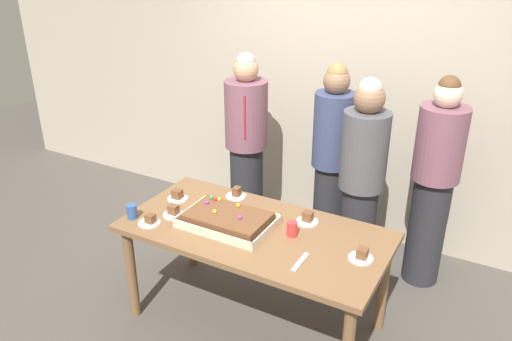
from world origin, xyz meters
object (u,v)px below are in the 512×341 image
at_px(plated_slice_far_right, 361,256).
at_px(cake_server_utensil, 300,262).
at_px(party_table, 255,241).
at_px(plated_slice_near_left, 177,196).
at_px(person_back_corner, 361,185).
at_px(person_green_shirt_behind, 246,147).
at_px(drink_cup_nearest, 292,229).
at_px(plated_slice_center_front, 236,194).
at_px(drink_cup_middle, 132,211).
at_px(plated_slice_far_left, 307,219).
at_px(person_striped_tie_right, 434,182).
at_px(plated_slice_near_right, 150,221).
at_px(person_serving_front, 331,161).
at_px(plated_slice_center_back, 174,212).
at_px(sheet_cake, 227,219).

distance_m(plated_slice_far_right, cake_server_utensil, 0.37).
bearing_deg(plated_slice_far_right, party_table, -179.44).
relative_size(party_table, cake_server_utensil, 8.82).
distance_m(plated_slice_near_left, person_back_corner, 1.35).
bearing_deg(person_green_shirt_behind, cake_server_utensil, 17.87).
bearing_deg(plated_slice_near_left, person_green_shirt_behind, 85.98).
bearing_deg(drink_cup_nearest, plated_slice_center_front, 154.01).
distance_m(drink_cup_middle, person_back_corner, 1.65).
height_order(plated_slice_far_left, drink_cup_middle, drink_cup_middle).
height_order(plated_slice_center_front, person_striped_tie_right, person_striped_tie_right).
bearing_deg(plated_slice_near_right, person_green_shirt_behind, 89.42).
bearing_deg(person_green_shirt_behind, party_table, 9.02).
xyz_separation_m(plated_slice_near_left, person_striped_tie_right, (1.62, 1.00, 0.07)).
height_order(party_table, plated_slice_far_right, plated_slice_far_right).
xyz_separation_m(drink_cup_nearest, person_striped_tie_right, (0.67, 1.05, 0.04)).
relative_size(plated_slice_near_right, plated_slice_far_left, 1.00).
xyz_separation_m(person_green_shirt_behind, person_back_corner, (1.11, -0.24, 0.01)).
relative_size(plated_slice_far_right, cake_server_utensil, 0.75).
bearing_deg(plated_slice_near_left, party_table, -7.68).
distance_m(plated_slice_far_right, person_serving_front, 1.23).
distance_m(plated_slice_far_right, plated_slice_center_back, 1.32).
distance_m(drink_cup_middle, cake_server_utensil, 1.23).
xyz_separation_m(plated_slice_near_left, person_back_corner, (1.17, 0.67, 0.09)).
relative_size(plated_slice_center_front, cake_server_utensil, 0.75).
bearing_deg(plated_slice_center_back, plated_slice_near_right, -112.33).
relative_size(plated_slice_center_back, drink_cup_nearest, 1.50).
distance_m(sheet_cake, plated_slice_near_left, 0.54).
height_order(plated_slice_center_back, drink_cup_nearest, drink_cup_nearest).
distance_m(plated_slice_near_right, plated_slice_center_front, 0.69).
height_order(drink_cup_middle, person_back_corner, person_back_corner).
distance_m(plated_slice_center_back, person_back_corner, 1.37).
relative_size(party_table, person_serving_front, 1.05).
height_order(plated_slice_near_right, person_back_corner, person_back_corner).
bearing_deg(person_back_corner, person_green_shirt_behind, -63.18).
xyz_separation_m(party_table, person_striped_tie_right, (0.92, 1.10, 0.19)).
distance_m(plated_slice_far_right, drink_cup_nearest, 0.48).
distance_m(person_green_shirt_behind, person_back_corner, 1.14).
relative_size(plated_slice_near_right, person_striped_tie_right, 0.09).
bearing_deg(plated_slice_far_right, person_serving_front, 119.97).
bearing_deg(cake_server_utensil, plated_slice_center_back, 174.81).
bearing_deg(person_striped_tie_right, drink_cup_middle, -7.38).
bearing_deg(plated_slice_near_right, plated_slice_center_back, 67.67).
bearing_deg(plated_slice_far_right, person_green_shirt_behind, 143.95).
xyz_separation_m(plated_slice_center_back, person_green_shirt_behind, (-0.06, 1.11, 0.08)).
bearing_deg(sheet_cake, drink_cup_middle, -159.21).
height_order(party_table, cake_server_utensil, cake_server_utensil).
height_order(person_serving_front, person_striped_tie_right, person_serving_front).
distance_m(plated_slice_near_left, drink_cup_nearest, 0.95).
bearing_deg(plated_slice_near_left, drink_cup_nearest, -2.82).
bearing_deg(plated_slice_far_left, sheet_cake, -147.00).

